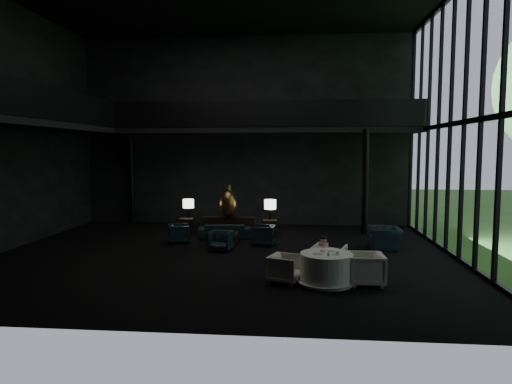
# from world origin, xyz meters

# --- Properties ---
(floor) EXTENTS (14.00, 12.00, 0.02)m
(floor) POSITION_xyz_m (0.00, 0.00, 0.00)
(floor) COLOR black
(floor) RESTS_ON ground
(wall_back) EXTENTS (14.00, 0.04, 8.00)m
(wall_back) POSITION_xyz_m (0.00, 6.00, 4.00)
(wall_back) COLOR black
(wall_back) RESTS_ON ground
(wall_front) EXTENTS (14.00, 0.04, 8.00)m
(wall_front) POSITION_xyz_m (0.00, -6.00, 4.00)
(wall_front) COLOR black
(wall_front) RESTS_ON ground
(wall_left) EXTENTS (0.04, 12.00, 8.00)m
(wall_left) POSITION_xyz_m (-7.00, 0.00, 4.00)
(wall_left) COLOR black
(wall_left) RESTS_ON ground
(curtain_wall) EXTENTS (0.20, 12.00, 8.00)m
(curtain_wall) POSITION_xyz_m (6.95, 0.00, 4.00)
(curtain_wall) COLOR black
(curtain_wall) RESTS_ON ground
(mezzanine_left) EXTENTS (2.00, 12.00, 0.25)m
(mezzanine_left) POSITION_xyz_m (-6.00, 0.00, 4.00)
(mezzanine_left) COLOR black
(mezzanine_left) RESTS_ON wall_left
(mezzanine_back) EXTENTS (12.00, 2.00, 0.25)m
(mezzanine_back) POSITION_xyz_m (1.00, 5.00, 4.00)
(mezzanine_back) COLOR black
(mezzanine_back) RESTS_ON wall_back
(railing_left) EXTENTS (0.06, 12.00, 1.00)m
(railing_left) POSITION_xyz_m (-5.00, 0.00, 4.60)
(railing_left) COLOR black
(railing_left) RESTS_ON mezzanine_left
(railing_back) EXTENTS (12.00, 0.06, 1.00)m
(railing_back) POSITION_xyz_m (1.00, 4.00, 4.60)
(railing_back) COLOR black
(railing_back) RESTS_ON mezzanine_back
(column_nw) EXTENTS (0.24, 0.24, 4.00)m
(column_nw) POSITION_xyz_m (-5.00, 5.70, 2.00)
(column_nw) COLOR black
(column_nw) RESTS_ON floor
(column_ne) EXTENTS (0.24, 0.24, 4.00)m
(column_ne) POSITION_xyz_m (4.80, 4.00, 2.00)
(column_ne) COLOR black
(column_ne) RESTS_ON floor
(console) EXTENTS (1.99, 0.45, 0.63)m
(console) POSITION_xyz_m (-0.40, 3.71, 0.32)
(console) COLOR black
(console) RESTS_ON floor
(bronze_urn) EXTENTS (0.68, 0.68, 1.26)m
(bronze_urn) POSITION_xyz_m (-0.40, 3.53, 1.17)
(bronze_urn) COLOR #B67523
(bronze_urn) RESTS_ON console
(side_table_left) EXTENTS (0.54, 0.54, 0.59)m
(side_table_left) POSITION_xyz_m (-2.00, 3.46, 0.30)
(side_table_left) COLOR black
(side_table_left) RESTS_ON floor
(table_lamp_left) EXTENTS (0.42, 0.42, 0.71)m
(table_lamp_left) POSITION_xyz_m (-2.00, 3.74, 1.10)
(table_lamp_left) COLOR black
(table_lamp_left) RESTS_ON side_table_left
(side_table_right) EXTENTS (0.52, 0.52, 0.57)m
(side_table_right) POSITION_xyz_m (1.20, 3.48, 0.29)
(side_table_right) COLOR black
(side_table_right) RESTS_ON floor
(table_lamp_right) EXTENTS (0.45, 0.45, 0.75)m
(table_lamp_right) POSITION_xyz_m (1.20, 3.66, 1.11)
(table_lamp_right) COLOR black
(table_lamp_right) RESTS_ON side_table_right
(sofa) EXTENTS (1.73, 0.69, 0.66)m
(sofa) POSITION_xyz_m (-0.39, 2.65, 0.33)
(sofa) COLOR #142B35
(sofa) RESTS_ON floor
(lounge_armchair_west) EXTENTS (0.79, 0.81, 0.67)m
(lounge_armchair_west) POSITION_xyz_m (-1.83, 1.70, 0.33)
(lounge_armchair_west) COLOR #152C34
(lounge_armchair_west) RESTS_ON floor
(lounge_armchair_east) EXTENTS (0.73, 0.77, 0.73)m
(lounge_armchair_east) POSITION_xyz_m (1.10, 1.60, 0.36)
(lounge_armchair_east) COLOR #0C252F
(lounge_armchair_east) RESTS_ON floor
(lounge_armchair_south) EXTENTS (0.72, 0.69, 0.64)m
(lounge_armchair_south) POSITION_xyz_m (-0.17, 0.58, 0.32)
(lounge_armchair_south) COLOR black
(lounge_armchair_south) RESTS_ON floor
(window_armchair) EXTENTS (0.72, 1.09, 0.95)m
(window_armchair) POSITION_xyz_m (5.07, 1.37, 0.47)
(window_armchair) COLOR #132D34
(window_armchair) RESTS_ON floor
(coffee_table) EXTENTS (0.87, 0.87, 0.38)m
(coffee_table) POSITION_xyz_m (-0.22, 1.56, 0.19)
(coffee_table) COLOR black
(coffee_table) RESTS_ON floor
(dining_table) EXTENTS (1.43, 1.43, 0.75)m
(dining_table) POSITION_xyz_m (2.95, -2.77, 0.33)
(dining_table) COLOR white
(dining_table) RESTS_ON floor
(dining_chair_north) EXTENTS (1.05, 1.01, 0.88)m
(dining_chair_north) POSITION_xyz_m (3.08, -1.78, 0.44)
(dining_chair_north) COLOR #C1AB96
(dining_chair_north) RESTS_ON floor
(dining_chair_east) EXTENTS (0.84, 0.90, 0.91)m
(dining_chair_east) POSITION_xyz_m (3.88, -2.72, 0.45)
(dining_chair_east) COLOR #C4A992
(dining_chair_east) RESTS_ON floor
(dining_chair_west) EXTENTS (0.84, 0.86, 0.71)m
(dining_chair_west) POSITION_xyz_m (1.96, -2.71, 0.35)
(dining_chair_west) COLOR #C4B08D
(dining_chair_west) RESTS_ON floor
(child) EXTENTS (0.26, 0.26, 0.56)m
(child) POSITION_xyz_m (2.92, -1.87, 0.73)
(child) COLOR #EDABCB
(child) RESTS_ON dining_chair_north
(plate_a) EXTENTS (0.31, 0.31, 0.01)m
(plate_a) POSITION_xyz_m (2.73, -2.87, 0.76)
(plate_a) COLOR white
(plate_a) RESTS_ON dining_table
(plate_b) EXTENTS (0.25, 0.25, 0.01)m
(plate_b) POSITION_xyz_m (3.08, -2.55, 0.76)
(plate_b) COLOR white
(plate_b) RESTS_ON dining_table
(saucer) EXTENTS (0.18, 0.18, 0.01)m
(saucer) POSITION_xyz_m (3.16, -2.91, 0.76)
(saucer) COLOR white
(saucer) RESTS_ON dining_table
(coffee_cup) EXTENTS (0.11, 0.11, 0.06)m
(coffee_cup) POSITION_xyz_m (3.20, -2.85, 0.79)
(coffee_cup) COLOR white
(coffee_cup) RESTS_ON saucer
(cereal_bowl) EXTENTS (0.15, 0.15, 0.07)m
(cereal_bowl) POSITION_xyz_m (2.87, -2.62, 0.79)
(cereal_bowl) COLOR white
(cereal_bowl) RESTS_ON dining_table
(cream_pot) EXTENTS (0.07, 0.07, 0.07)m
(cream_pot) POSITION_xyz_m (2.98, -3.04, 0.79)
(cream_pot) COLOR #99999E
(cream_pot) RESTS_ON dining_table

